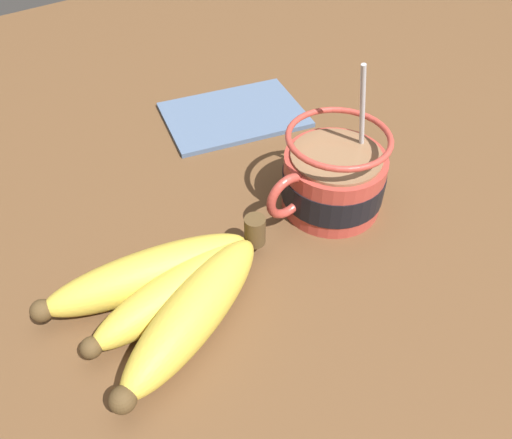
# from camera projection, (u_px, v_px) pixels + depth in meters

# --- Properties ---
(table) EXTENTS (1.40, 1.40, 0.03)m
(table) POSITION_uv_depth(u_px,v_px,m) (300.00, 218.00, 0.54)
(table) COLOR brown
(table) RESTS_ON ground
(coffee_mug) EXTENTS (0.14, 0.10, 0.16)m
(coffee_mug) POSITION_uv_depth(u_px,v_px,m) (333.00, 179.00, 0.51)
(coffee_mug) COLOR #B23D33
(coffee_mug) RESTS_ON table
(banana_bunch) EXTENTS (0.21, 0.15, 0.05)m
(banana_bunch) POSITION_uv_depth(u_px,v_px,m) (173.00, 292.00, 0.42)
(banana_bunch) COLOR #4C381E
(banana_bunch) RESTS_ON table
(napkin) EXTENTS (0.20, 0.16, 0.01)m
(napkin) POSITION_uv_depth(u_px,v_px,m) (234.00, 115.00, 0.65)
(napkin) COLOR slate
(napkin) RESTS_ON table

